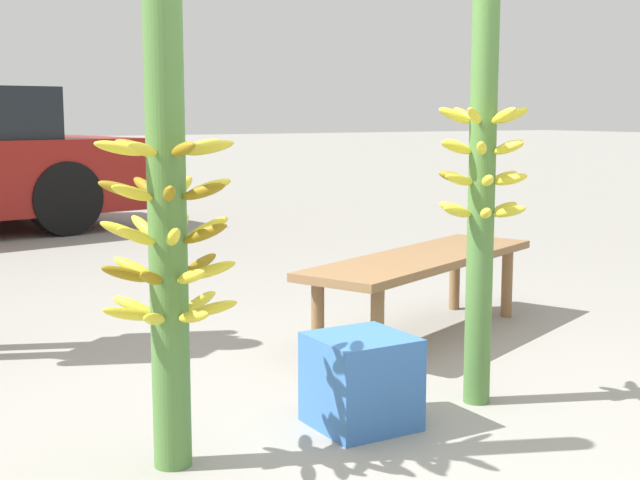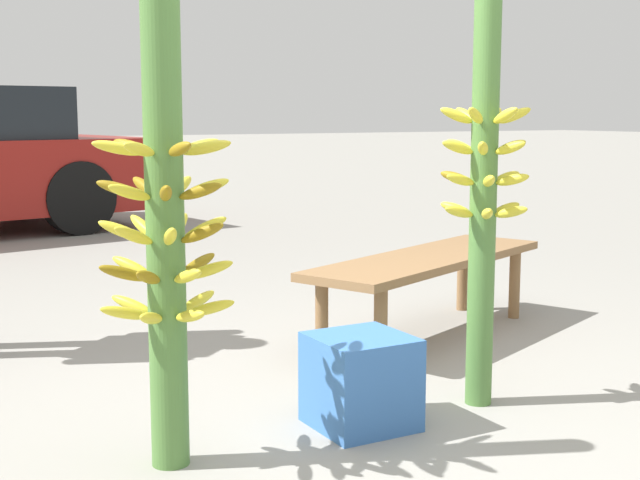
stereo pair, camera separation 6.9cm
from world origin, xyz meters
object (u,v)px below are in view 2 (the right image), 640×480
object	(u,v)px
banana_stalk_left	(165,232)
produce_crate	(361,381)
market_bench	(428,266)
banana_stalk_center	(484,186)

from	to	relation	value
banana_stalk_left	produce_crate	distance (m)	0.93
market_bench	banana_stalk_center	bearing A→B (deg)	-137.78
produce_crate	banana_stalk_left	bearing A→B (deg)	-179.92
banana_stalk_left	market_bench	size ratio (longest dim) A/B	0.91
market_bench	produce_crate	world-z (taller)	market_bench
banana_stalk_center	produce_crate	size ratio (longest dim) A/B	4.97
banana_stalk_center	produce_crate	world-z (taller)	banana_stalk_center
banana_stalk_left	market_bench	world-z (taller)	banana_stalk_left
banana_stalk_center	market_bench	xyz separation A→B (m)	(0.44, 0.94, -0.49)
banana_stalk_center	produce_crate	xyz separation A→B (m)	(-0.53, 0.01, -0.68)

